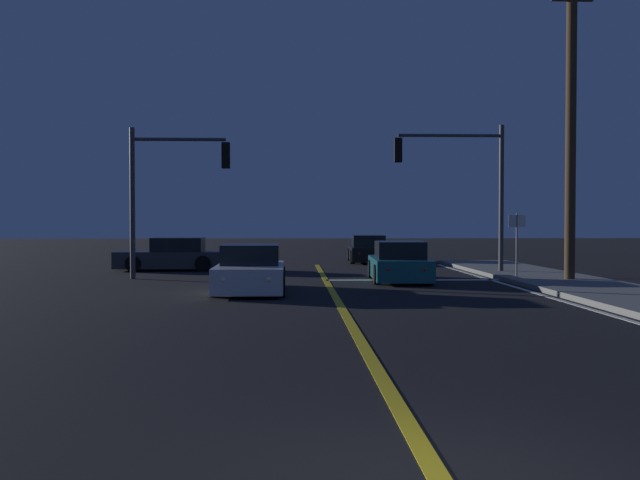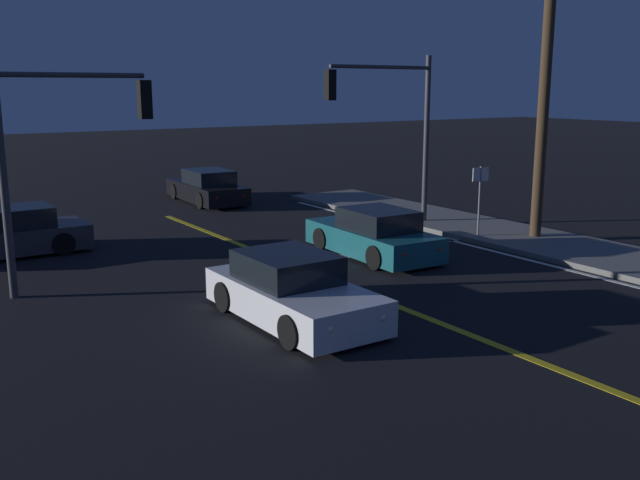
# 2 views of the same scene
# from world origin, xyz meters

# --- Properties ---
(lane_line_center) EXTENTS (0.20, 34.70, 0.01)m
(lane_line_center) POSITION_xyz_m (0.00, 10.21, 0.01)
(lane_line_center) COLOR gold
(lane_line_center) RESTS_ON ground
(lane_line_edge_right) EXTENTS (0.16, 34.70, 0.01)m
(lane_line_edge_right) POSITION_xyz_m (5.64, 10.21, 0.01)
(lane_line_edge_right) COLOR silver
(lane_line_edge_right) RESTS_ON ground
(stop_bar) EXTENTS (5.89, 0.50, 0.01)m
(stop_bar) POSITION_xyz_m (2.94, 18.91, 0.01)
(stop_bar) COLOR silver
(stop_bar) RESTS_ON ground
(car_far_approaching_teal) EXTENTS (2.03, 4.40, 1.34)m
(car_far_approaching_teal) POSITION_xyz_m (2.44, 18.53, 0.58)
(car_far_approaching_teal) COLOR #195960
(car_far_approaching_teal) RESTS_ON ground
(car_side_waiting_white) EXTENTS (1.99, 4.27, 1.34)m
(car_side_waiting_white) POSITION_xyz_m (-2.32, 15.06, 0.58)
(car_side_waiting_white) COLOR silver
(car_side_waiting_white) RESTS_ON ground
(car_following_oncoming_black) EXTENTS (2.01, 4.74, 1.34)m
(car_following_oncoming_black) POSITION_xyz_m (2.58, 29.71, 0.58)
(car_following_oncoming_black) COLOR black
(car_following_oncoming_black) RESTS_ON ground
(car_lead_oncoming_charcoal) EXTENTS (4.51, 1.97, 1.34)m
(car_lead_oncoming_charcoal) POSITION_xyz_m (-6.03, 24.24, 0.58)
(car_lead_oncoming_charcoal) COLOR #2D2D33
(car_lead_oncoming_charcoal) RESTS_ON ground
(traffic_signal_near_right) EXTENTS (4.12, 0.28, 5.60)m
(traffic_signal_near_right) POSITION_xyz_m (5.19, 21.21, 3.76)
(traffic_signal_near_right) COLOR #38383D
(traffic_signal_near_right) RESTS_ON ground
(traffic_signal_far_left) EXTENTS (3.47, 0.28, 5.25)m
(traffic_signal_far_left) POSITION_xyz_m (-5.41, 19.81, 3.49)
(traffic_signal_far_left) COLOR #38383D
(traffic_signal_far_left) RESTS_ON ground
(utility_pole_right) EXTENTS (1.60, 0.33, 10.49)m
(utility_pole_right) POSITION_xyz_m (7.79, 17.39, 5.40)
(utility_pole_right) COLOR #42301E
(utility_pole_right) RESTS_ON ground
(street_sign_corner) EXTENTS (0.56, 0.12, 2.27)m
(street_sign_corner) POSITION_xyz_m (6.39, 18.41, 1.53)
(street_sign_corner) COLOR slate
(street_sign_corner) RESTS_ON ground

